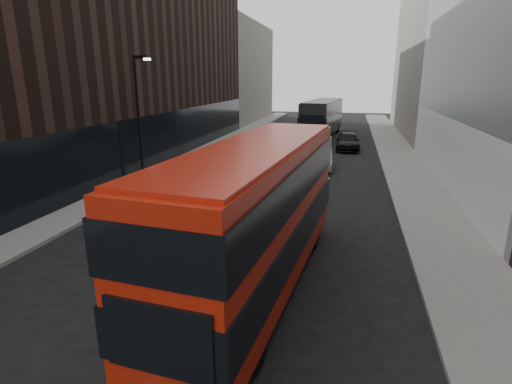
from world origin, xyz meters
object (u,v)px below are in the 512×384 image
Objects in this scene: street_lamp at (139,109)px; red_bus at (258,211)px; car_c at (348,141)px; grey_bus at (322,117)px; car_b at (321,159)px; car_a at (274,194)px.

red_bus is (9.59, -10.97, -1.82)m from street_lamp.
street_lamp is 18.35m from car_c.
grey_bus is 15.78m from car_b.
red_bus is at bearing -96.34° from car_c.
grey_bus is at bearing 66.98° from street_lamp.
red_bus is at bearing -48.84° from street_lamp.
red_bus reaches higher than car_a.
car_c is (1.66, 8.08, 0.03)m from car_b.
red_bus is 24.74m from car_c.
red_bus reaches higher than car_b.
grey_bus is 8.21m from car_c.
street_lamp reaches higher than grey_bus.
street_lamp is 14.68m from red_bus.
grey_bus is (9.02, 21.23, -2.20)m from street_lamp.
grey_bus is at bearing 96.18° from red_bus.
red_bus reaches higher than car_c.
grey_bus is 2.45× the size of car_c.
red_bus is 2.67× the size of car_b.
car_b is at bearing -80.49° from grey_bus.
grey_bus reaches higher than car_c.
car_c is at bearing 49.08° from street_lamp.
car_a is at bearing -24.05° from street_lamp.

